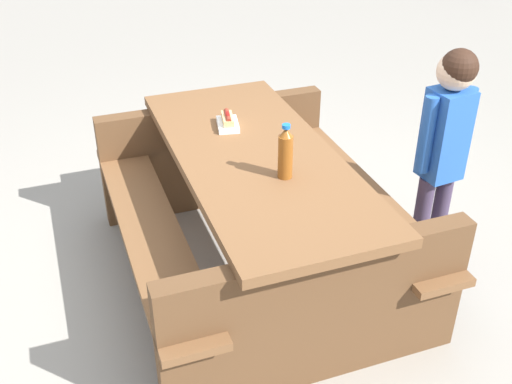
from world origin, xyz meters
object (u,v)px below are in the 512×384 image
Objects in this scene: soda_bottle at (285,153)px; hotdog_tray at (228,122)px; picnic_table at (256,205)px; child_in_coat at (445,135)px.

soda_bottle is 1.31× the size of hotdog_tray.
soda_bottle reaches higher than picnic_table.
child_in_coat is at bearing -125.01° from hotdog_tray.
soda_bottle is 0.61m from hotdog_tray.
soda_bottle is at bearing -176.38° from hotdog_tray.
child_in_coat is (-0.64, -0.92, 0.02)m from hotdog_tray.
picnic_table is at bearing 5.47° from soda_bottle.
hotdog_tray is at bearing 2.16° from picnic_table.
picnic_table is at bearing 71.15° from child_in_coat.
hotdog_tray is 1.12m from child_in_coat.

